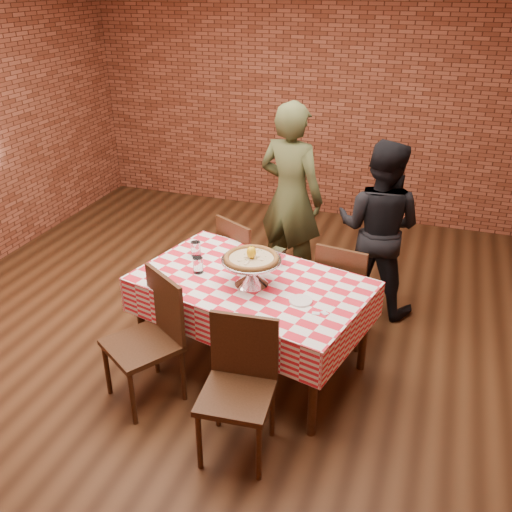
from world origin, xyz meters
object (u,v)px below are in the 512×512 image
pizza_stand (251,272)px  diner_olive (291,197)px  pizza (251,259)px  chair_far_right (346,289)px  water_glass_left (198,265)px  chair_far_left (250,263)px  chair_near_left (142,343)px  condiment_caddy (278,257)px  chair_near_right (236,395)px  table (252,324)px  diner_black (378,228)px  water_glass_right (196,249)px

pizza_stand → diner_olive: (-0.11, 1.42, 0.04)m
pizza → diner_olive: bearing=94.6°
pizza → chair_far_right: bearing=49.6°
water_glass_left → chair_far_left: chair_far_left is taller
chair_near_left → diner_olive: diner_olive is taller
pizza → chair_near_left: (-0.61, -0.56, -0.49)m
pizza_stand → water_glass_left: size_ratio=3.64×
condiment_caddy → chair_near_right: (0.10, -1.19, -0.36)m
table → pizza_stand: 0.48m
condiment_caddy → water_glass_left: bearing=-135.2°
diner_olive → pizza: bearing=109.4°
condiment_caddy → table: bearing=-96.4°
pizza_stand → chair_near_right: (0.20, -0.84, -0.40)m
chair_near_right → pizza: bearing=98.1°
pizza → diner_olive: 1.43m
pizza_stand → chair_near_left: (-0.61, -0.56, -0.39)m
chair_near_left → water_glass_left: bearing=105.7°
table → condiment_caddy: bearing=70.3°
condiment_caddy → diner_black: size_ratio=0.08×
pizza → diner_black: 1.44m
table → chair_near_right: 0.91m
water_glass_right → chair_near_left: (-0.05, -0.83, -0.35)m
chair_near_left → chair_far_left: size_ratio=1.04×
condiment_caddy → pizza_stand: bearing=-91.6°
chair_near_left → diner_olive: 2.09m
pizza → diner_olive: diner_olive is taller
chair_near_right → diner_black: diner_black is taller
table → water_glass_left: water_glass_left is taller
condiment_caddy → chair_near_left: size_ratio=0.14×
diner_black → chair_near_right: bearing=85.0°
water_glass_right → condiment_caddy: size_ratio=0.93×
water_glass_right → diner_black: (1.30, 0.95, -0.03)m
pizza_stand → condiment_caddy: size_ratio=3.40×
chair_near_right → chair_far_right: chair_near_right is taller
chair_far_left → diner_black: (1.05, 0.38, 0.33)m
diner_olive → diner_black: (0.85, -0.20, -0.11)m
pizza → diner_black: bearing=58.9°
chair_near_left → chair_near_right: bearing=14.0°
pizza → chair_near_right: (0.20, -0.84, -0.50)m
table → diner_olive: bearing=94.1°
water_glass_right → diner_black: bearing=36.2°
table → pizza_stand: size_ratio=3.76×
chair_far_right → chair_near_right: bearing=83.8°
water_glass_left → water_glass_right: 0.28m
chair_near_right → diner_olive: size_ratio=0.51×
table → chair_near_left: bearing=-134.5°
chair_far_right → chair_near_left: bearing=54.2°
chair_near_left → chair_far_left: (0.30, 1.41, -0.02)m
water_glass_left → chair_near_right: chair_near_right is taller
water_glass_right → chair_near_left: 0.91m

